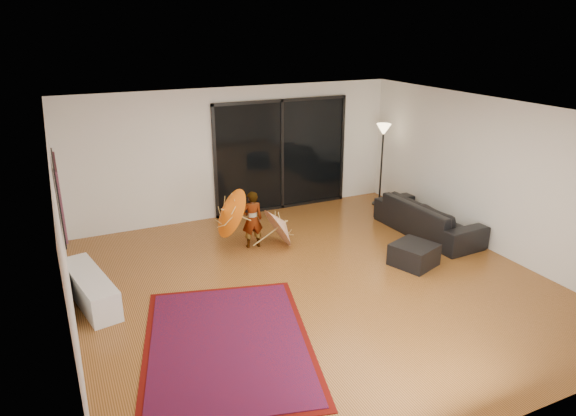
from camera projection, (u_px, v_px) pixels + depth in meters
floor at (315, 284)px, 8.11m from camera, size 7.00×7.00×0.00m
ceiling at (318, 112)px, 7.20m from camera, size 7.00×7.00×0.00m
wall_back at (237, 153)px, 10.64m from camera, size 7.00×0.00×7.00m
wall_front at (496, 318)px, 4.67m from camera, size 7.00×0.00×7.00m
wall_left at (63, 243)px, 6.27m from camera, size 0.00×7.00×7.00m
wall_right at (491, 176)px, 9.05m from camera, size 0.00×7.00×7.00m
sliding_door at (282, 155)px, 11.06m from camera, size 3.06×0.07×2.40m
painting at (59, 196)px, 7.03m from camera, size 0.04×1.28×1.08m
media_console at (90, 288)px, 7.51m from camera, size 0.72×1.66×0.45m
speaker at (92, 300)px, 7.31m from camera, size 0.33×0.33×0.32m
persian_rug at (228, 343)px, 6.58m from camera, size 2.77×3.38×0.02m
sofa at (428, 218)px, 9.94m from camera, size 1.00×2.31×0.66m
ottoman at (414, 255)px, 8.69m from camera, size 0.84×0.84×0.37m
floor_lamp at (383, 142)px, 11.19m from camera, size 0.32×0.32×1.84m
child at (252, 220)px, 9.28m from camera, size 0.41×0.29×1.07m
parasol_orange at (224, 215)px, 8.95m from camera, size 0.59×0.91×0.91m
parasol_white at (286, 219)px, 9.40m from camera, size 0.55×0.80×0.91m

